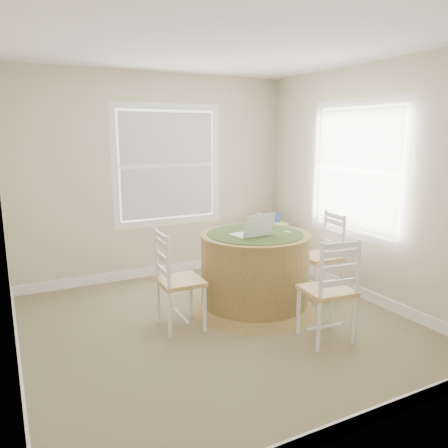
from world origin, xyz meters
TOP-DOWN VIEW (x-y plane):
  - room at (0.17, 0.16)m, footprint 3.64×3.64m
  - round_table at (0.53, 0.22)m, footprint 1.33×1.33m
  - chair_left at (-0.35, 0.14)m, footprint 0.41×0.43m
  - chair_near at (0.73, -0.70)m, footprint 0.47×0.45m
  - chair_right at (1.39, 0.20)m, footprint 0.45×0.46m
  - laptop at (0.45, 0.15)m, footprint 0.39×0.35m
  - mouse at (0.66, 0.18)m, footprint 0.08×0.11m
  - phone at (0.86, 0.11)m, footprint 0.06×0.10m
  - keys at (0.78, 0.32)m, footprint 0.07×0.06m
  - corner_chest at (1.44, 1.38)m, footprint 0.42×0.54m
  - tissue_box at (1.37, 1.30)m, footprint 0.13×0.13m
  - box_yellow at (1.48, 1.41)m, footprint 0.16×0.11m
  - box_blue at (1.51, 1.31)m, footprint 0.09×0.09m
  - cup_cream at (1.38, 1.50)m, footprint 0.07×0.07m

SIDE VIEW (x-z plane):
  - corner_chest at x=1.44m, z-range 0.00..0.67m
  - round_table at x=0.53m, z-range 0.03..0.87m
  - chair_left at x=-0.35m, z-range 0.00..0.95m
  - chair_near at x=0.73m, z-range 0.00..0.95m
  - chair_right at x=1.39m, z-range 0.00..0.95m
  - box_yellow at x=1.48m, z-range 0.67..0.73m
  - cup_cream at x=1.38m, z-range 0.67..0.76m
  - tissue_box at x=1.37m, z-range 0.67..0.77m
  - box_blue at x=1.51m, z-range 0.67..0.79m
  - phone at x=0.86m, z-range 0.82..0.84m
  - keys at x=0.78m, z-range 0.82..0.85m
  - mouse at x=0.66m, z-range 0.82..0.86m
  - laptop at x=0.45m, z-range 0.74..0.99m
  - room at x=0.17m, z-range -0.02..2.62m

